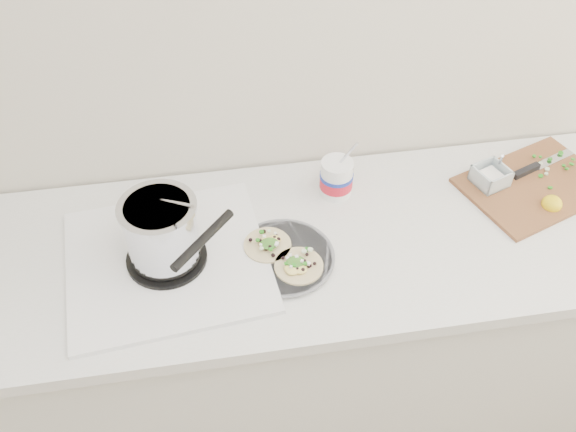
{
  "coord_description": "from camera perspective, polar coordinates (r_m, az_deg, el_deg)",
  "views": [
    {
      "loc": [
        -0.38,
        0.25,
        2.19
      ],
      "look_at": [
        -0.18,
        1.46,
        0.96
      ],
      "focal_mm": 40.0,
      "sensor_mm": 36.0,
      "label": 1
    }
  ],
  "objects": [
    {
      "name": "tub",
      "position": [
        1.85,
        4.43,
        3.62
      ],
      "size": [
        0.1,
        0.1,
        0.22
      ],
      "rotation": [
        0.0,
        0.0,
        0.14
      ],
      "color": "white",
      "rests_on": "counter"
    },
    {
      "name": "stove",
      "position": [
        1.67,
        -11.0,
        -2.24
      ],
      "size": [
        0.56,
        0.53,
        0.25
      ],
      "rotation": [
        0.0,
        0.0,
        0.1
      ],
      "color": "silver",
      "rests_on": "counter"
    },
    {
      "name": "cutboard",
      "position": [
        2.03,
        20.88,
        2.89
      ],
      "size": [
        0.49,
        0.41,
        0.07
      ],
      "rotation": [
        0.0,
        0.0,
        0.35
      ],
      "color": "brown",
      "rests_on": "counter"
    },
    {
      "name": "counter",
      "position": [
        2.14,
        5.0,
        -9.6
      ],
      "size": [
        2.44,
        0.66,
        0.9
      ],
      "color": "silver",
      "rests_on": "ground"
    },
    {
      "name": "taco_plate",
      "position": [
        1.7,
        -0.46,
        -3.5
      ],
      "size": [
        0.28,
        0.28,
        0.04
      ],
      "rotation": [
        0.0,
        0.0,
        0.42
      ],
      "color": "slate",
      "rests_on": "counter"
    }
  ]
}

